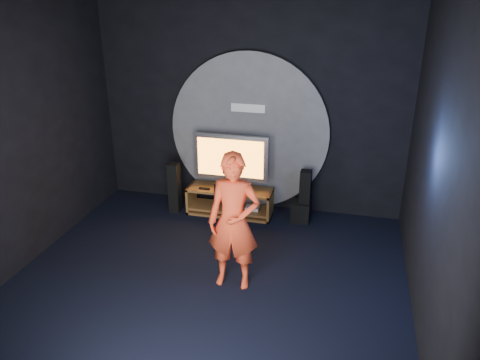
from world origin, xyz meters
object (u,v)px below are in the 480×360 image
tv (231,159)px  subwoofer (301,211)px  tower_speaker_right (305,196)px  media_console (230,203)px  tower_speaker_left (175,188)px  player (234,222)px

tv → subwoofer: bearing=-1.6°
tower_speaker_right → media_console: bearing=-177.0°
media_console → tower_speaker_right: (1.21, 0.06, 0.23)m
tower_speaker_left → media_console: bearing=7.6°
tv → tower_speaker_right: 1.32m
media_console → tower_speaker_left: 0.96m
tower_speaker_left → tv: bearing=11.8°
media_console → player: player is taller
tv → tower_speaker_left: (-0.91, -0.19, -0.51)m
tower_speaker_left → tower_speaker_right: (2.13, 0.19, 0.00)m
tower_speaker_right → player: 2.10m
tower_speaker_right → player: bearing=-108.6°
tower_speaker_right → subwoofer: bearing=-150.2°
media_console → player: (0.55, -1.88, 0.68)m
tower_speaker_left → tower_speaker_right: 2.14m
tv → tower_speaker_left: bearing=-168.2°
tv → tower_speaker_left: 1.06m
media_console → subwoofer: media_console is taller
media_console → tv: tv is taller
media_console → subwoofer: 1.16m
tv → tower_speaker_left: size_ratio=1.43×
tower_speaker_right → player: player is taller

